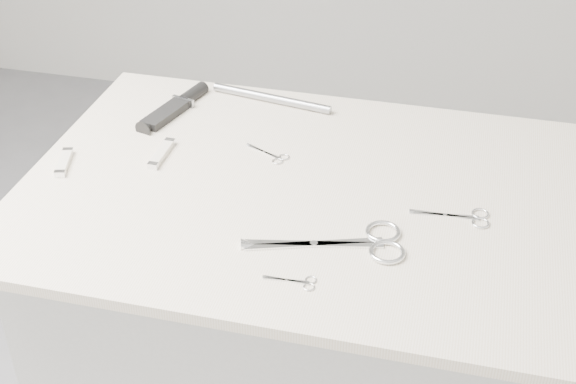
% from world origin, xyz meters
% --- Properties ---
extents(plinth, '(0.90, 0.60, 0.90)m').
position_xyz_m(plinth, '(0.00, 0.00, 0.45)').
color(plinth, '#B8B8B6').
rests_on(plinth, ground).
extents(display_board, '(1.00, 0.70, 0.02)m').
position_xyz_m(display_board, '(0.00, 0.00, 0.91)').
color(display_board, beige).
rests_on(display_board, plinth).
extents(large_shears, '(0.25, 0.13, 0.01)m').
position_xyz_m(large_shears, '(0.11, -0.13, 0.92)').
color(large_shears, silver).
rests_on(large_shears, display_board).
extents(embroidery_scissors_a, '(0.13, 0.06, 0.00)m').
position_xyz_m(embroidery_scissors_a, '(0.27, -0.02, 0.92)').
color(embroidery_scissors_a, silver).
rests_on(embroidery_scissors_a, display_board).
extents(embroidery_scissors_b, '(0.09, 0.06, 0.00)m').
position_xyz_m(embroidery_scissors_b, '(-0.09, 0.09, 0.92)').
color(embroidery_scissors_b, silver).
rests_on(embroidery_scissors_b, display_board).
extents(tiny_scissors, '(0.08, 0.03, 0.00)m').
position_xyz_m(tiny_scissors, '(0.04, -0.25, 0.92)').
color(tiny_scissors, silver).
rests_on(tiny_scissors, display_board).
extents(sheathed_knife, '(0.08, 0.19, 0.02)m').
position_xyz_m(sheathed_knife, '(-0.32, 0.22, 0.93)').
color(sheathed_knife, black).
rests_on(sheathed_knife, display_board).
extents(pocket_knife_a, '(0.02, 0.10, 0.01)m').
position_xyz_m(pocket_knife_a, '(-0.29, 0.04, 0.93)').
color(pocket_knife_a, silver).
rests_on(pocket_knife_a, display_board).
extents(pocket_knife_b, '(0.04, 0.09, 0.01)m').
position_xyz_m(pocket_knife_b, '(-0.45, -0.03, 0.93)').
color(pocket_knife_b, silver).
rests_on(pocket_knife_b, display_board).
extents(metal_rail, '(0.26, 0.06, 0.02)m').
position_xyz_m(metal_rail, '(-0.15, 0.29, 0.93)').
color(metal_rail, '#93969B').
rests_on(metal_rail, display_board).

